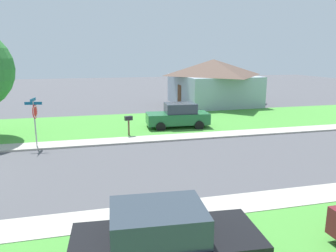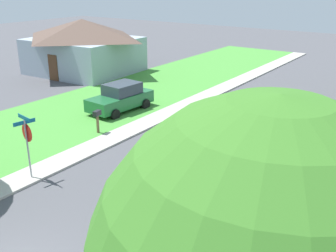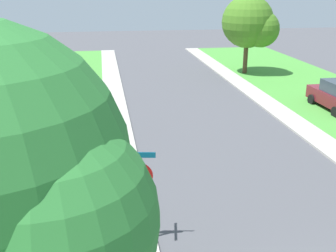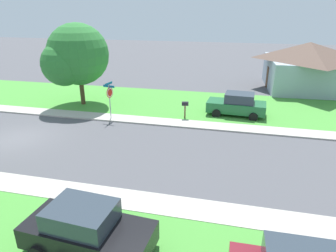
% 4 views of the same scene
% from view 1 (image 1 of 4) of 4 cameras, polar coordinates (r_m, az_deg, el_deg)
% --- Properties ---
extents(sidewalk_east, '(1.40, 56.00, 0.10)m').
position_cam_1_polar(sidewalk_east, '(11.70, 12.32, -13.26)').
color(sidewalk_east, '#ADA89E').
rests_on(sidewalk_east, ground).
extents(sidewalk_west, '(1.40, 56.00, 0.10)m').
position_cam_1_polar(sidewalk_west, '(20.04, 0.42, -2.06)').
color(sidewalk_west, '#ADA89E').
rests_on(sidewalk_west, ground).
extents(lawn_west, '(8.00, 56.00, 0.08)m').
position_cam_1_polar(lawn_west, '(24.50, -2.32, 0.59)').
color(lawn_west, '#479338').
rests_on(lawn_west, ground).
extents(stop_sign_far_corner, '(0.91, 0.91, 2.77)m').
position_cam_1_polar(stop_sign_far_corner, '(19.02, -22.34, 1.87)').
color(stop_sign_far_corner, '#9E9EA3').
rests_on(stop_sign_far_corner, ground).
extents(car_green_driveway_right, '(2.26, 4.41, 1.76)m').
position_cam_1_polar(car_green_driveway_right, '(22.74, 1.81, 1.81)').
color(car_green_driveway_right, '#1E6033').
rests_on(car_green_driveway_right, ground).
extents(car_black_near_corner, '(2.27, 4.42, 1.76)m').
position_cam_1_polar(car_black_near_corner, '(7.85, -0.65, -19.81)').
color(car_black_near_corner, black).
rests_on(car_black_near_corner, ground).
extents(house_left_setback, '(9.35, 8.20, 4.60)m').
position_cam_1_polar(house_left_setback, '(33.96, 7.87, 7.78)').
color(house_left_setback, '#93A3B2').
rests_on(house_left_setback, ground).
extents(mailbox, '(0.33, 0.52, 1.31)m').
position_cam_1_polar(mailbox, '(20.44, -6.93, 0.90)').
color(mailbox, brown).
rests_on(mailbox, ground).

